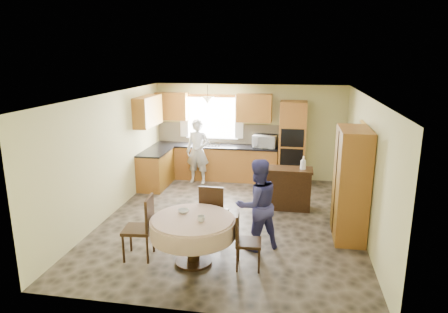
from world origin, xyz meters
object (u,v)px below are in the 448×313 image
Objects in this scene: cupboard at (351,184)px; person_sink at (198,151)px; sideboard at (284,189)px; chair_left at (143,224)px; chair_back at (213,210)px; oven_tower at (292,143)px; dining_table at (193,228)px; chair_right at (244,238)px; person_dining at (257,205)px.

cupboard is 1.21× the size of person_sink.
chair_left is (-2.18, -2.61, 0.16)m from sideboard.
chair_back is at bearing -123.28° from sideboard.
oven_tower is 4.72m from dining_table.
chair_back is at bearing -165.86° from cupboard.
chair_right reaches higher than dining_table.
dining_table is 1.18m from person_dining.
cupboard reaches higher than person_dining.
chair_back reaches higher than chair_right.
chair_back is at bearing -109.97° from oven_tower.
chair_right is at bearing 83.44° from chair_left.
person_sink is 3.86m from person_dining.
chair_left is at bearing -86.24° from person_sink.
person_dining reaches higher than chair_right.
chair_right is (-1.73, -1.42, -0.51)m from cupboard.
chair_right reaches higher than sideboard.
chair_right is (0.81, 0.01, -0.10)m from dining_table.
person_sink is (-0.07, 4.04, 0.25)m from chair_left.
dining_table is at bearing 82.31° from chair_left.
cupboard is 4.35m from person_sink.
oven_tower is 3.82m from person_dining.
person_dining reaches higher than chair_left.
person_dining is at bearing -101.53° from sideboard.
cupboard is at bearing -54.61° from chair_right.
cupboard reaches higher than chair_right.
chair_left is 1.27m from chair_back.
chair_back is (-1.19, -1.81, 0.16)m from sideboard.
person_dining is at bearing 35.77° from dining_table.
oven_tower is 5.02m from chair_left.
person_dining is (0.79, -0.14, 0.21)m from chair_back.
person_sink is at bearing 142.54° from cupboard.
cupboard is 2.94m from dining_table.
sideboard is 0.75× the size of person_dining.
chair_right is at bearing -64.29° from person_sink.
dining_table is at bearing -150.73° from cupboard.
chair_right is at bearing 46.13° from person_dining.
sideboard is 1.31× the size of chair_right.
chair_back is 0.63× the size of person_sink.
cupboard is at bearing 29.27° from dining_table.
sideboard is at bearing -121.22° from chair_back.
dining_table is 0.84m from chair_back.
person_dining is (0.94, 0.68, 0.20)m from dining_table.
person_sink is at bearing -170.68° from oven_tower.
person_dining is at bearing -97.97° from oven_tower.
chair_back is at bearing 122.95° from chair_left.
chair_right is 0.75m from person_dining.
oven_tower is 2.01× the size of chair_back.
person_sink reaches higher than chair_right.
oven_tower is at bearing 109.44° from cupboard.
sideboard is at bearing 134.24° from chair_left.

